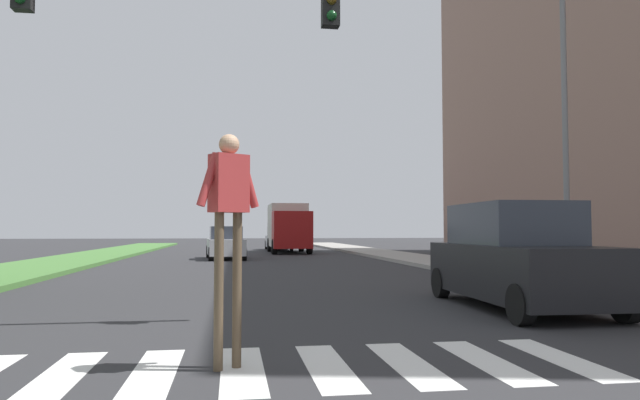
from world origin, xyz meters
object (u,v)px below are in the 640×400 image
object	(u,v)px
sedan_distant	(279,239)
truck_box_delivery	(288,227)
sedan_midblock	(225,244)
traffic_light_gantry	(18,34)
street_lamp_right	(561,104)
pedestrian_performer	(229,211)
suv_crossing	(517,258)

from	to	relation	value
sedan_distant	truck_box_delivery	distance (m)	5.36
sedan_midblock	traffic_light_gantry	bearing A→B (deg)	-97.91
street_lamp_right	sedan_midblock	bearing A→B (deg)	117.61
sedan_distant	street_lamp_right	bearing A→B (deg)	-80.64
pedestrian_performer	suv_crossing	world-z (taller)	pedestrian_performer
sedan_distant	truck_box_delivery	bearing A→B (deg)	-87.77
suv_crossing	sedan_midblock	world-z (taller)	suv_crossing
street_lamp_right	suv_crossing	world-z (taller)	street_lamp_right
traffic_light_gantry	truck_box_delivery	distance (m)	28.70
pedestrian_performer	truck_box_delivery	bearing A→B (deg)	83.30
traffic_light_gantry	street_lamp_right	distance (m)	12.01
truck_box_delivery	street_lamp_right	bearing A→B (deg)	-79.07
sedan_midblock	sedan_distant	distance (m)	13.25
sedan_midblock	truck_box_delivery	world-z (taller)	truck_box_delivery
traffic_light_gantry	truck_box_delivery	size ratio (longest dim) A/B	1.37
suv_crossing	sedan_midblock	size ratio (longest dim) A/B	1.08
street_lamp_right	sedan_midblock	size ratio (longest dim) A/B	1.74
sedan_midblock	truck_box_delivery	size ratio (longest dim) A/B	0.70
truck_box_delivery	suv_crossing	bearing A→B (deg)	-86.20
pedestrian_performer	suv_crossing	bearing A→B (deg)	36.95
pedestrian_performer	truck_box_delivery	size ratio (longest dim) A/B	0.40
traffic_light_gantry	truck_box_delivery	xyz separation A→B (m)	(6.68, 27.77, -2.71)
street_lamp_right	truck_box_delivery	distance (m)	24.13
traffic_light_gantry	sedan_midblock	distance (m)	20.83
suv_crossing	truck_box_delivery	bearing A→B (deg)	93.80
traffic_light_gantry	pedestrian_performer	xyz separation A→B (m)	(3.10, -2.71, -2.68)
sedan_midblock	truck_box_delivery	bearing A→B (deg)	62.61
street_lamp_right	truck_box_delivery	xyz separation A→B (m)	(-4.54, 23.52, -2.96)
pedestrian_performer	traffic_light_gantry	bearing A→B (deg)	138.87
pedestrian_performer	suv_crossing	distance (m)	6.72
sedan_midblock	sedan_distant	bearing A→B (deg)	73.99
traffic_light_gantry	sedan_midblock	bearing A→B (deg)	82.09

